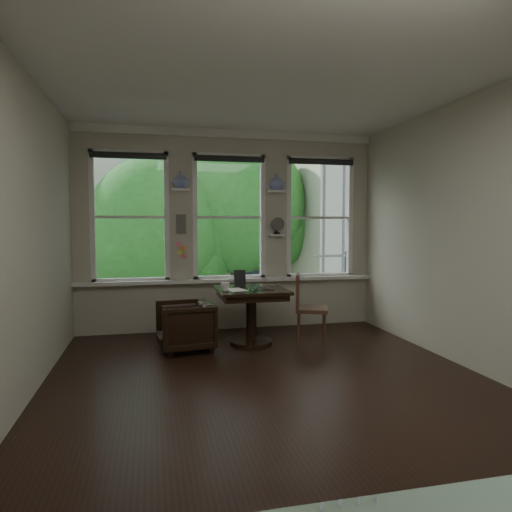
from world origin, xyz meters
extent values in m
plane|color=black|center=(0.00, 0.00, 0.00)|extent=(4.50, 4.50, 0.00)
plane|color=silver|center=(0.00, 0.00, 3.00)|extent=(4.50, 4.50, 0.00)
plane|color=#B8B29D|center=(0.00, 2.25, 1.50)|extent=(4.50, 0.00, 4.50)
plane|color=#B8B29D|center=(0.00, -2.25, 1.50)|extent=(4.50, 0.00, 4.50)
plane|color=#B8B29D|center=(-2.25, 0.00, 1.50)|extent=(0.00, 4.50, 4.50)
plane|color=#B8B29D|center=(2.25, 0.00, 1.50)|extent=(0.00, 4.50, 4.50)
cube|color=white|center=(-0.72, 2.15, 2.10)|extent=(0.26, 0.16, 0.03)
cube|color=white|center=(0.72, 2.15, 2.10)|extent=(0.26, 0.16, 0.03)
cube|color=#59544F|center=(-0.72, 2.18, 1.60)|extent=(0.14, 0.06, 0.28)
imported|color=silver|center=(-0.72, 2.15, 2.24)|extent=(0.24, 0.24, 0.25)
imported|color=silver|center=(0.72, 2.15, 2.24)|extent=(0.24, 0.24, 0.25)
imported|color=black|center=(-0.75, 1.12, 0.31)|extent=(0.76, 0.74, 0.62)
cube|color=maroon|center=(-0.75, 1.12, 0.45)|extent=(0.45, 0.45, 0.06)
imported|color=black|center=(0.25, 1.08, 0.76)|extent=(0.33, 0.25, 0.02)
imported|color=white|center=(-0.25, 1.07, 0.80)|extent=(0.13, 0.13, 0.10)
imported|color=white|center=(0.08, 0.92, 0.80)|extent=(0.15, 0.15, 0.09)
cube|color=black|center=(0.02, 1.49, 0.86)|extent=(0.16, 0.08, 0.22)
cube|color=silver|center=(-0.10, 1.13, 0.75)|extent=(0.29, 0.34, 0.00)
camera|label=1|loc=(-1.15, -4.62, 1.60)|focal=32.00mm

